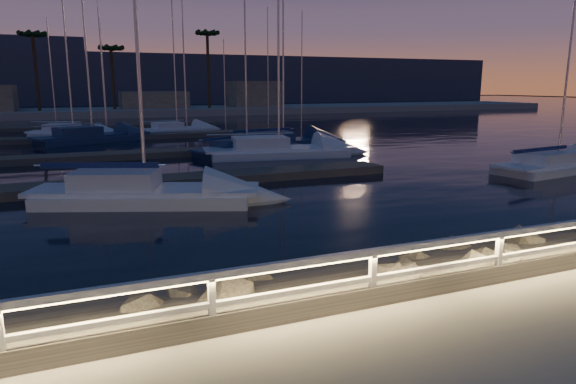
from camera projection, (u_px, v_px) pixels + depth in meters
name	position (u px, v px, depth m)	size (l,w,h in m)	color
ground	(323.00, 313.00, 9.10)	(400.00, 400.00, 0.00)	#9D998D
harbor_water	(133.00, 153.00, 37.50)	(400.00, 440.00, 0.60)	black
guard_rail	(320.00, 272.00, 8.91)	(44.11, 0.12, 1.06)	white
riprap	(302.00, 292.00, 10.56)	(31.53, 3.14, 1.43)	slate
floating_docks	(130.00, 144.00, 38.54)	(22.00, 36.00, 0.40)	#5F574F
far_shore	(99.00, 110.00, 75.89)	(160.00, 14.00, 5.20)	#9D998D
palm_left	(33.00, 38.00, 69.05)	(3.00, 3.00, 11.20)	#463220
palm_center	(111.00, 50.00, 74.00)	(3.00, 3.00, 9.70)	#463220
palm_right	(207.00, 37.00, 77.90)	(3.00, 3.00, 12.20)	#463220
sailboat_b	(139.00, 192.00, 19.98)	(8.96, 5.42, 14.82)	white
sailboat_c	(275.00, 150.00, 32.79)	(9.74, 4.20, 16.02)	white
sailboat_d	(555.00, 164.00, 27.38)	(8.62, 3.65, 14.14)	white
sailboat_g	(90.00, 136.00, 41.28)	(9.33, 5.90, 15.43)	navy
sailboat_h	(244.00, 148.00, 34.19)	(7.99, 4.63, 13.06)	navy
sailboat_k	(175.00, 129.00, 49.06)	(7.62, 3.82, 12.46)	white
sailboat_l	(280.00, 142.00, 37.83)	(9.16, 3.71, 15.07)	navy
sailboat_n	(71.00, 132.00, 45.06)	(7.87, 4.99, 13.07)	white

